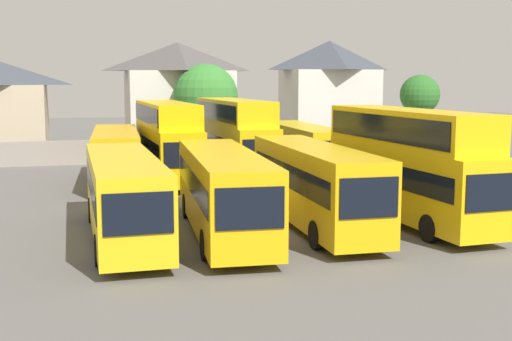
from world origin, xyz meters
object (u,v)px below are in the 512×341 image
object	(u,v)px
bus_3	(314,181)
bus_4	(408,159)
tree_right_of_lot	(420,95)
bus_8	(303,147)
bus_5	(116,154)
house_terrace_right	(329,94)
bus_2	(223,188)
bus_7	(235,135)
bus_1	(124,192)
house_terrace_centre	(178,96)
tree_behind_wall	(206,96)
bus_6	(167,137)

from	to	relation	value
bus_3	bus_4	distance (m)	4.44
bus_4	tree_right_of_lot	size ratio (longest dim) A/B	1.72
bus_8	bus_3	bearing A→B (deg)	-15.91
bus_5	house_terrace_right	world-z (taller)	house_terrace_right
bus_2	bus_7	distance (m)	15.28
bus_1	bus_8	bearing A→B (deg)	139.42
house_terrace_centre	bus_4	bearing A→B (deg)	-80.05
bus_5	tree_behind_wall	size ratio (longest dim) A/B	1.52
tree_right_of_lot	bus_2	bearing A→B (deg)	-132.41
bus_4	bus_7	distance (m)	15.04
bus_7	tree_behind_wall	bearing A→B (deg)	175.14
bus_3	bus_6	xyz separation A→B (m)	(-4.43, 14.82, 0.76)
bus_1	bus_5	bearing A→B (deg)	177.38
bus_1	house_terrace_centre	size ratio (longest dim) A/B	1.25
bus_4	bus_5	xyz separation A→B (m)	(-11.95, 14.26, -0.94)
bus_6	house_terrace_centre	bearing A→B (deg)	167.77
bus_8	tree_right_of_lot	bearing A→B (deg)	122.62
bus_4	house_terrace_centre	bearing A→B (deg)	-173.49
bus_4	tree_behind_wall	distance (m)	27.49
bus_4	tree_right_of_lot	world-z (taller)	tree_right_of_lot
bus_4	bus_6	xyz separation A→B (m)	(-8.79, 14.82, -0.06)
house_terrace_centre	tree_right_of_lot	distance (m)	20.58
house_terrace_centre	tree_right_of_lot	world-z (taller)	house_terrace_centre
house_terrace_right	tree_right_of_lot	size ratio (longest dim) A/B	1.46
bus_2	bus_5	distance (m)	15.11
bus_2	bus_5	world-z (taller)	bus_2
tree_behind_wall	bus_1	bearing A→B (deg)	-106.86
bus_8	tree_right_of_lot	xyz separation A→B (m)	(12.48, 7.71, 3.12)
bus_7	house_terrace_right	bearing A→B (deg)	140.10
tree_right_of_lot	bus_4	bearing A→B (deg)	-119.16
bus_7	house_terrace_centre	distance (m)	17.94
bus_2	bus_1	bearing A→B (deg)	-89.58
bus_5	house_terrace_right	size ratio (longest dim) A/B	1.19
house_terrace_centre	bus_8	bearing A→B (deg)	-71.49
bus_1	house_terrace_right	bearing A→B (deg)	145.84
bus_6	house_terrace_right	size ratio (longest dim) A/B	1.20
bus_3	bus_4	xyz separation A→B (m)	(4.36, -0.00, 0.82)
bus_4	tree_behind_wall	size ratio (longest dim) A/B	1.52
bus_2	bus_8	bearing A→B (deg)	154.33
bus_6	tree_behind_wall	world-z (taller)	tree_behind_wall
tree_behind_wall	tree_right_of_lot	xyz separation A→B (m)	(16.71, -4.50, 0.07)
tree_behind_wall	house_terrace_centre	bearing A→B (deg)	107.05
bus_3	house_terrace_centre	distance (m)	32.27
bus_5	bus_7	xyz separation A→B (m)	(7.36, 0.07, 0.97)
bus_6	bus_7	distance (m)	4.23
bus_5	bus_6	distance (m)	3.33
bus_6	bus_2	bearing A→B (deg)	-0.51
bus_7	bus_8	xyz separation A→B (m)	(4.73, 0.56, -0.95)
house_terrace_centre	bus_1	bearing A→B (deg)	-101.77
bus_4	tree_right_of_lot	distance (m)	25.97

